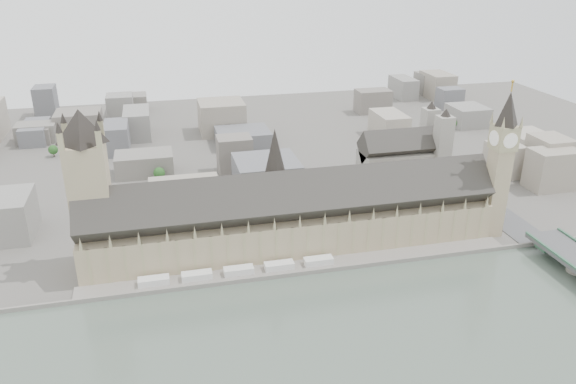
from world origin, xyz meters
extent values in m
plane|color=#595651|center=(0.00, 0.00, 0.00)|extent=(900.00, 900.00, 0.00)
cube|color=gray|center=(0.00, -15.00, 1.50)|extent=(600.00, 1.50, 3.00)
cube|color=gray|center=(0.00, -7.50, 1.00)|extent=(270.00, 15.00, 2.00)
cube|color=silver|center=(-90.00, -7.00, 4.00)|extent=(18.00, 7.00, 4.00)
cube|color=silver|center=(-65.00, -7.00, 4.00)|extent=(18.00, 7.00, 4.00)
cube|color=silver|center=(-40.00, -7.00, 4.00)|extent=(18.00, 7.00, 4.00)
cube|color=silver|center=(-15.00, -7.00, 4.00)|extent=(18.00, 7.00, 4.00)
cube|color=silver|center=(10.00, -7.00, 4.00)|extent=(18.00, 7.00, 4.00)
cube|color=gray|center=(0.00, 20.00, 12.50)|extent=(265.00, 40.00, 25.00)
cube|color=#2E2B29|center=(0.00, 20.00, 35.08)|extent=(265.00, 40.73, 40.73)
cube|color=gray|center=(138.00, 8.00, 31.00)|extent=(12.00, 12.00, 62.00)
cube|color=gray|center=(138.00, 8.00, 70.00)|extent=(14.00, 14.00, 16.00)
cylinder|color=white|center=(145.20, 8.00, 70.00)|extent=(0.60, 10.00, 10.00)
cylinder|color=white|center=(130.80, 8.00, 70.00)|extent=(0.60, 10.00, 10.00)
cylinder|color=white|center=(138.00, 15.20, 70.00)|extent=(10.00, 0.60, 10.00)
cylinder|color=white|center=(138.00, 0.80, 70.00)|extent=(10.00, 0.60, 10.00)
cone|color=black|center=(138.00, 8.00, 89.00)|extent=(17.00, 17.00, 22.00)
cylinder|color=gold|center=(138.00, 8.00, 103.00)|extent=(1.00, 1.00, 6.00)
sphere|color=gold|center=(138.00, 8.00, 106.50)|extent=(2.00, 2.00, 2.00)
cone|color=gray|center=(144.50, 14.50, 82.00)|extent=(2.40, 2.40, 8.00)
cone|color=gray|center=(131.50, 14.50, 82.00)|extent=(2.40, 2.40, 8.00)
cone|color=gray|center=(144.50, 1.50, 82.00)|extent=(2.40, 2.40, 8.00)
cone|color=gray|center=(131.50, 1.50, 82.00)|extent=(2.40, 2.40, 8.00)
cube|color=gray|center=(-122.00, 26.00, 40.00)|extent=(23.00, 23.00, 80.00)
cone|color=black|center=(-122.00, 26.00, 90.00)|extent=(30.00, 30.00, 20.00)
cylinder|color=gray|center=(-10.00, 26.00, 43.00)|extent=(12.00, 12.00, 20.00)
cone|color=black|center=(-10.00, 26.00, 67.00)|extent=(13.00, 13.00, 28.00)
cube|color=gray|center=(105.00, 95.00, 17.00)|extent=(60.00, 28.00, 34.00)
cube|color=#2E2B29|center=(105.00, 95.00, 39.00)|extent=(60.00, 28.28, 28.28)
cube|color=gray|center=(137.00, 107.00, 32.00)|extent=(12.00, 12.00, 64.00)
cube|color=gray|center=(137.00, 83.00, 32.00)|extent=(12.00, 12.00, 64.00)
camera|label=1|loc=(-78.68, -297.63, 180.07)|focal=35.00mm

